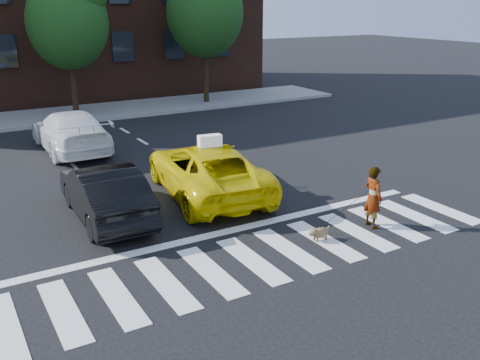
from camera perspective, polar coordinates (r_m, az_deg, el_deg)
The scene contains 12 objects.
ground at distance 11.71m, azimuth 1.27°, elevation -8.55°, with size 120.00×120.00×0.00m, color black.
crosswalk at distance 11.71m, azimuth 1.27°, elevation -8.53°, with size 13.00×2.40×0.01m, color silver.
stop_line at distance 12.96m, azimuth -2.44°, elevation -5.74°, with size 12.00×0.30×0.01m, color silver.
sidewalk_far at distance 27.44m, azimuth -18.29°, elevation 6.57°, with size 30.00×4.00×0.15m, color slate.
tree_mid at distance 26.56m, azimuth -17.95°, elevation 16.66°, with size 3.69×3.69×7.10m.
tree_right at distance 28.96m, azimuth -3.74°, elevation 18.37°, with size 4.00×4.00×7.70m.
taxi at distance 15.36m, azimuth -3.52°, elevation 1.11°, with size 2.46×5.33×1.48m, color #DBC504.
black_sedan at distance 14.06m, azimuth -14.22°, elevation -1.27°, with size 1.49×4.27×1.41m, color black.
white_suv at distance 20.88m, azimuth -17.64°, elevation 5.00°, with size 2.11×5.19×1.51m, color silver.
woman at distance 13.48m, azimuth 14.01°, elevation -1.77°, with size 0.57×0.37×1.56m, color #999999.
dog at distance 12.65m, azimuth 8.41°, elevation -5.57°, with size 0.63×0.25×0.36m.
taxi_sign at distance 14.94m, azimuth -3.24°, elevation 4.21°, with size 0.65×0.28×0.32m, color white.
Camera 1 is at (-5.47, -8.87, 5.34)m, focal length 40.00 mm.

